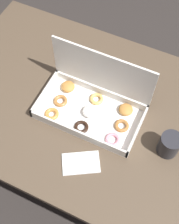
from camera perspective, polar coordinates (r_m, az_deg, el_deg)
The scene contains 5 objects.
ground_plane at distance 1.99m, azimuth -0.37°, elevation -10.61°, with size 8.00×8.00×0.00m, color #2D2826.
dining_table at distance 1.38m, azimuth -0.52°, elevation -1.21°, with size 1.23×0.83×0.78m.
donut_box at distance 1.23m, azimuth 0.70°, elevation 2.20°, with size 0.42×0.23×0.25m.
coffee_mug at distance 1.18m, azimuth 14.40°, elevation -5.77°, with size 0.08×0.08×0.10m.
paper_napkin at distance 1.17m, azimuth -1.57°, elevation -9.31°, with size 0.16×0.14×0.01m.
Camera 1 is at (0.29, -0.60, 1.88)m, focal length 50.00 mm.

